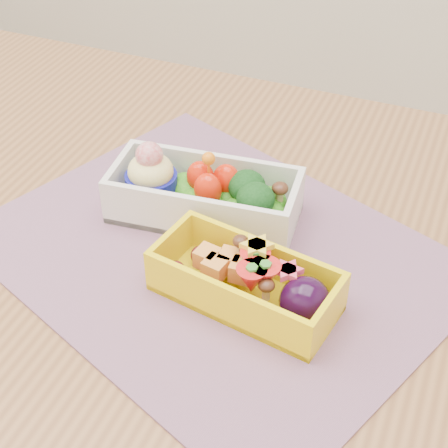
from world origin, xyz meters
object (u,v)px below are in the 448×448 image
at_px(bento_white, 203,194).
at_px(bento_yellow, 249,282).
at_px(placemat, 215,255).
at_px(table, 224,350).

height_order(bento_white, bento_yellow, bento_white).
bearing_deg(placemat, table, -54.45).
distance_m(table, bento_white, 0.16).
bearing_deg(bento_yellow, table, 161.28).
distance_m(placemat, bento_yellow, 0.08).
bearing_deg(table, placemat, 125.55).
xyz_separation_m(table, bento_yellow, (0.03, -0.02, 0.13)).
bearing_deg(bento_yellow, bento_white, 140.83).
relative_size(bento_white, bento_yellow, 1.13).
relative_size(placemat, bento_yellow, 2.46).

